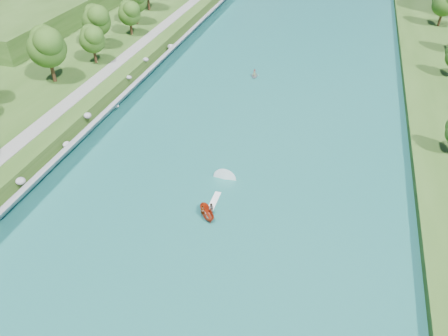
% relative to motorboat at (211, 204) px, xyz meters
% --- Properties ---
extents(ground, '(260.00, 260.00, 0.00)m').
position_rel_motorboat_xyz_m(ground, '(0.06, -7.31, -0.69)').
color(ground, '#2D5119').
rests_on(ground, ground).
extents(river_water, '(55.00, 240.00, 0.10)m').
position_rel_motorboat_xyz_m(river_water, '(0.06, 12.69, -0.64)').
color(river_water, '#1B6268').
rests_on(river_water, ground).
extents(riprap_bank, '(4.20, 236.00, 4.55)m').
position_rel_motorboat_xyz_m(riprap_bank, '(-25.78, 11.52, 1.10)').
color(riprap_bank, slate).
rests_on(riprap_bank, ground).
extents(riverside_path, '(3.00, 200.00, 0.10)m').
position_rel_motorboat_xyz_m(riverside_path, '(-32.44, 12.69, 2.86)').
color(riverside_path, gray).
rests_on(riverside_path, berm_west).
extents(motorboat, '(3.60, 18.66, 2.05)m').
position_rel_motorboat_xyz_m(motorboat, '(0.00, 0.00, 0.00)').
color(motorboat, '#AB2A0D').
rests_on(motorboat, river_water).
extents(raft, '(2.26, 2.92, 1.73)m').
position_rel_motorboat_xyz_m(raft, '(-3.92, 44.62, -0.21)').
color(raft, gray).
rests_on(raft, river_water).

